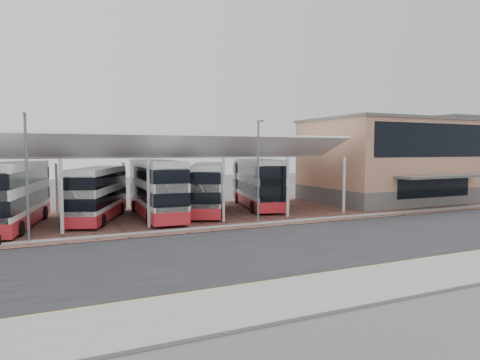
{
  "coord_description": "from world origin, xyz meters",
  "views": [
    {
      "loc": [
        -13.06,
        -23.01,
        5.8
      ],
      "look_at": [
        0.98,
        7.45,
        3.45
      ],
      "focal_mm": 32.0,
      "sensor_mm": 36.0,
      "label": 1
    }
  ],
  "objects": [
    {
      "name": "ground",
      "position": [
        0.0,
        0.0,
        0.0
      ],
      "size": [
        140.0,
        140.0,
        0.0
      ],
      "primitive_type": "plane",
      "color": "#41433F"
    },
    {
      "name": "road",
      "position": [
        0.0,
        -1.0,
        0.01
      ],
      "size": [
        120.0,
        14.0,
        0.02
      ],
      "primitive_type": "cube",
      "color": "black",
      "rests_on": "ground"
    },
    {
      "name": "forecourt",
      "position": [
        2.0,
        13.0,
        0.03
      ],
      "size": [
        72.0,
        16.0,
        0.06
      ],
      "primitive_type": "cube",
      "color": "brown",
      "rests_on": "ground"
    },
    {
      "name": "sidewalk",
      "position": [
        0.0,
        -9.0,
        0.07
      ],
      "size": [
        120.0,
        4.0,
        0.14
      ],
      "primitive_type": "cube",
      "color": "slate",
      "rests_on": "ground"
    },
    {
      "name": "north_kerb",
      "position": [
        0.0,
        6.2,
        0.07
      ],
      "size": [
        120.0,
        0.8,
        0.14
      ],
      "primitive_type": "cube",
      "color": "slate",
      "rests_on": "ground"
    },
    {
      "name": "yellow_line_near",
      "position": [
        0.0,
        -7.0,
        0.03
      ],
      "size": [
        120.0,
        0.12,
        0.01
      ],
      "primitive_type": "cube",
      "color": "#DCB007",
      "rests_on": "road"
    },
    {
      "name": "yellow_line_far",
      "position": [
        0.0,
        -6.7,
        0.03
      ],
      "size": [
        120.0,
        0.12,
        0.01
      ],
      "primitive_type": "cube",
      "color": "#DCB007",
      "rests_on": "road"
    },
    {
      "name": "canopy",
      "position": [
        -6.0,
        13.94,
        5.8
      ],
      "size": [
        37.0,
        11.63,
        7.07
      ],
      "color": "silver",
      "rests_on": "ground"
    },
    {
      "name": "terminal",
      "position": [
        23.0,
        13.92,
        4.66
      ],
      "size": [
        18.4,
        14.4,
        9.25
      ],
      "color": "#5D5A58",
      "rests_on": "ground"
    },
    {
      "name": "warehouse",
      "position": [
        48.0,
        24.0,
        5.15
      ],
      "size": [
        30.5,
        20.5,
        10.25
      ],
      "color": "slate",
      "rests_on": "ground"
    },
    {
      "name": "lamp_west",
      "position": [
        -14.0,
        6.27,
        4.36
      ],
      "size": [
        0.16,
        0.9,
        8.07
      ],
      "color": "slate",
      "rests_on": "ground"
    },
    {
      "name": "lamp_east",
      "position": [
        2.0,
        6.27,
        4.36
      ],
      "size": [
        0.16,
        0.9,
        8.07
      ],
      "color": "slate",
      "rests_on": "ground"
    },
    {
      "name": "bus_1",
      "position": [
        -15.11,
        12.58,
        2.47
      ],
      "size": [
        5.02,
        12.06,
        4.84
      ],
      "rotation": [
        0.0,
        0.0,
        -0.2
      ],
      "color": "silver",
      "rests_on": "forecourt"
    },
    {
      "name": "bus_2",
      "position": [
        -9.01,
        13.65,
        2.21
      ],
      "size": [
        6.04,
        10.66,
        4.33
      ],
      "rotation": [
        0.0,
        0.0,
        -0.37
      ],
      "color": "silver",
      "rests_on": "forecourt"
    },
    {
      "name": "bus_3",
      "position": [
        -4.34,
        13.04,
        2.48
      ],
      "size": [
        3.34,
        11.95,
        4.88
      ],
      "rotation": [
        0.0,
        0.0,
        -0.04
      ],
      "color": "silver",
      "rests_on": "forecourt"
    },
    {
      "name": "bus_4",
      "position": [
        0.57,
        13.64,
        2.3
      ],
      "size": [
        6.53,
        11.06,
        4.51
      ],
      "rotation": [
        0.0,
        0.0,
        -0.4
      ],
      "color": "silver",
      "rests_on": "forecourt"
    },
    {
      "name": "bus_5",
      "position": [
        6.46,
        15.22,
        2.47
      ],
      "size": [
        5.32,
        12.07,
        4.85
      ],
      "rotation": [
        0.0,
        0.0,
        -0.23
      ],
      "color": "silver",
      "rests_on": "forecourt"
    }
  ]
}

